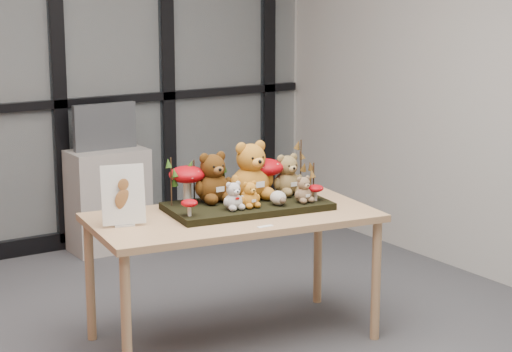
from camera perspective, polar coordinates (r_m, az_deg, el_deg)
room_shell at (r=4.14m, az=-5.84°, el=8.80°), size 5.00×5.00×5.00m
display_table at (r=4.89m, az=-1.44°, el=-3.12°), size 1.57×0.94×0.70m
diorama_tray at (r=4.96m, az=-0.52°, el=-1.87°), size 0.90×0.54×0.04m
bear_pooh_yellow at (r=5.01m, az=-0.33°, el=0.54°), size 0.30×0.28×0.35m
bear_brown_medium at (r=4.96m, az=-2.69°, el=0.10°), size 0.25×0.23×0.30m
bear_tan_back at (r=5.13m, az=1.93°, el=0.24°), size 0.21×0.20×0.25m
bear_small_yellow at (r=4.84m, az=-0.39°, el=-1.05°), size 0.13×0.12×0.15m
bear_white_bow at (r=4.80m, az=-1.41°, el=-1.12°), size 0.14×0.13×0.16m
bear_beige_small at (r=4.96m, az=2.94°, el=-0.73°), size 0.13×0.12×0.16m
plush_cream_hedgehog at (r=4.90m, az=1.37°, el=-1.31°), size 0.07×0.07×0.08m
mushroom_back_left at (r=4.96m, az=-4.25°, el=-0.40°), size 0.20×0.20×0.22m
mushroom_back_right at (r=5.10m, az=0.58°, el=0.04°), size 0.20×0.20×0.23m
mushroom_front_left at (r=4.69m, az=-4.12°, el=-1.90°), size 0.09×0.09×0.10m
mushroom_front_right at (r=5.00m, az=3.68°, el=-0.98°), size 0.09×0.09×0.10m
sprig_green_far_left at (r=4.88m, az=-5.24°, el=-0.36°), size 0.05×0.05×0.26m
sprig_green_mid_left at (r=4.98m, az=-3.83°, el=-0.28°), size 0.05×0.05×0.23m
sprig_dry_far_right at (r=5.16m, az=2.77°, el=0.60°), size 0.05×0.05×0.30m
sprig_dry_mid_right at (r=5.09m, az=3.56°, el=-0.22°), size 0.05×0.05×0.19m
sprig_green_centre at (r=5.06m, az=-1.98°, el=-0.27°), size 0.05×0.05×0.19m
sign_holder at (r=4.65m, az=-8.17°, el=-1.33°), size 0.22×0.10×0.31m
label_card at (r=4.63m, az=0.57°, el=-3.12°), size 0.08×0.03×0.00m
cabinet at (r=6.67m, az=-9.07°, el=-1.47°), size 0.55×0.32×0.73m
monitor at (r=6.58m, az=-9.29°, el=3.02°), size 0.46×0.05×0.33m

